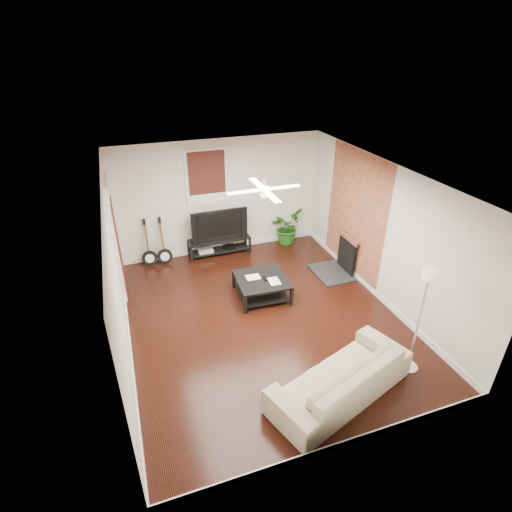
# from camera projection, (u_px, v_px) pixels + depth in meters

# --- Properties ---
(room) EXTENTS (5.01, 6.01, 2.81)m
(room) POSITION_uv_depth(u_px,v_px,m) (263.00, 254.00, 7.11)
(room) COLOR black
(room) RESTS_ON ground
(brick_accent) EXTENTS (0.02, 2.20, 2.80)m
(brick_accent) POSITION_uv_depth(u_px,v_px,m) (355.00, 215.00, 8.66)
(brick_accent) COLOR #995131
(brick_accent) RESTS_ON floor
(fireplace) EXTENTS (0.80, 1.10, 0.92)m
(fireplace) POSITION_uv_depth(u_px,v_px,m) (339.00, 255.00, 9.03)
(fireplace) COLOR black
(fireplace) RESTS_ON floor
(window_back) EXTENTS (1.00, 0.06, 1.30)m
(window_back) POSITION_uv_depth(u_px,v_px,m) (207.00, 177.00, 9.21)
(window_back) COLOR #34130E
(window_back) RESTS_ON wall_back
(door_left) EXTENTS (0.08, 1.00, 2.50)m
(door_left) POSITION_uv_depth(u_px,v_px,m) (116.00, 237.00, 8.04)
(door_left) COLOR white
(door_left) RESTS_ON wall_left
(tv_stand) EXTENTS (1.53, 0.41, 0.43)m
(tv_stand) POSITION_uv_depth(u_px,v_px,m) (219.00, 246.00, 9.94)
(tv_stand) COLOR black
(tv_stand) RESTS_ON floor
(tv) EXTENTS (1.37, 0.18, 0.79)m
(tv) POSITION_uv_depth(u_px,v_px,m) (218.00, 223.00, 9.67)
(tv) COLOR black
(tv) RESTS_ON tv_stand
(coffee_table) EXTENTS (1.08, 1.08, 0.43)m
(coffee_table) POSITION_uv_depth(u_px,v_px,m) (262.00, 287.00, 8.32)
(coffee_table) COLOR black
(coffee_table) RESTS_ON floor
(sofa) EXTENTS (2.51, 1.62, 0.68)m
(sofa) POSITION_uv_depth(u_px,v_px,m) (341.00, 377.00, 5.97)
(sofa) COLOR tan
(sofa) RESTS_ON floor
(floor_lamp) EXTENTS (0.40, 0.40, 1.91)m
(floor_lamp) POSITION_uv_depth(u_px,v_px,m) (419.00, 322.00, 6.14)
(floor_lamp) COLOR silver
(floor_lamp) RESTS_ON floor
(potted_plant) EXTENTS (1.07, 1.07, 0.90)m
(potted_plant) POSITION_uv_depth(u_px,v_px,m) (286.00, 227.00, 10.39)
(potted_plant) COLOR #22611B
(potted_plant) RESTS_ON floor
(guitar_left) EXTENTS (0.38, 0.28, 1.16)m
(guitar_left) POSITION_uv_depth(u_px,v_px,m) (148.00, 244.00, 9.25)
(guitar_left) COLOR black
(guitar_left) RESTS_ON floor
(guitar_right) EXTENTS (0.36, 0.26, 1.16)m
(guitar_right) POSITION_uv_depth(u_px,v_px,m) (163.00, 242.00, 9.32)
(guitar_right) COLOR black
(guitar_right) RESTS_ON floor
(ceiling_fan) EXTENTS (1.24, 1.24, 0.32)m
(ceiling_fan) POSITION_uv_depth(u_px,v_px,m) (264.00, 190.00, 6.53)
(ceiling_fan) COLOR white
(ceiling_fan) RESTS_ON ceiling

